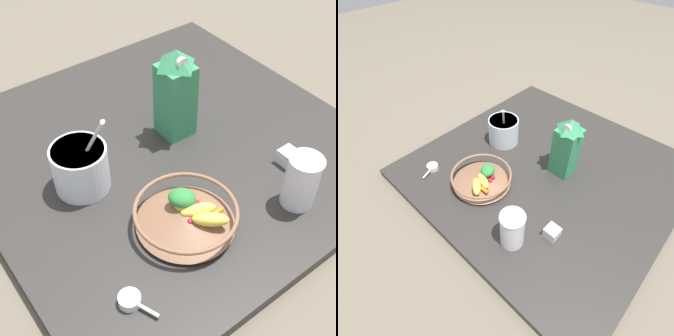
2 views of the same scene
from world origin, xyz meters
The scene contains 8 objects.
ground_plane centered at (0.00, 0.00, 0.00)m, with size 6.00×6.00×0.00m, color #665B4C.
countertop centered at (0.00, 0.00, 0.02)m, with size 1.00×1.00×0.03m.
fruit_bowl centered at (-0.13, -0.25, 0.07)m, with size 0.24×0.24×0.08m.
milk_carton centered at (0.06, 0.03, 0.16)m, with size 0.09×0.09×0.26m.
yogurt_tub centered at (-0.25, 0.00, 0.10)m, with size 0.14×0.14×0.21m.
drinking_cup centered at (0.13, -0.35, 0.11)m, with size 0.08×0.08×0.14m.
spice_jar centered at (0.21, -0.25, 0.05)m, with size 0.05×0.05×0.04m.
measuring_scoop centered at (-0.34, -0.34, 0.04)m, with size 0.05×0.09×0.02m.
Camera 1 is at (-0.57, -0.76, 0.88)m, focal length 50.00 mm.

